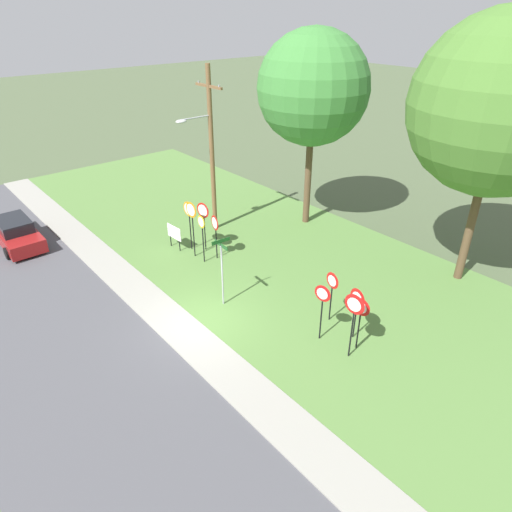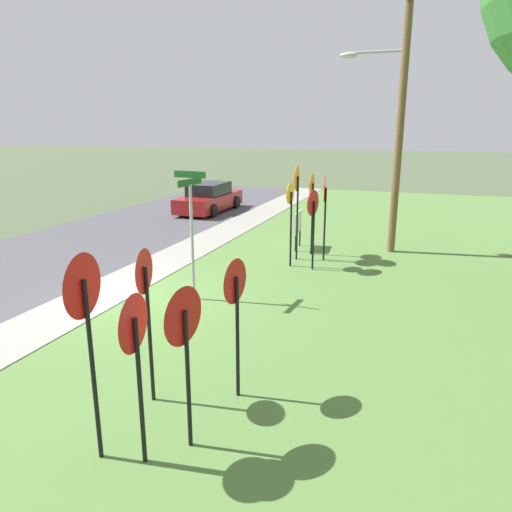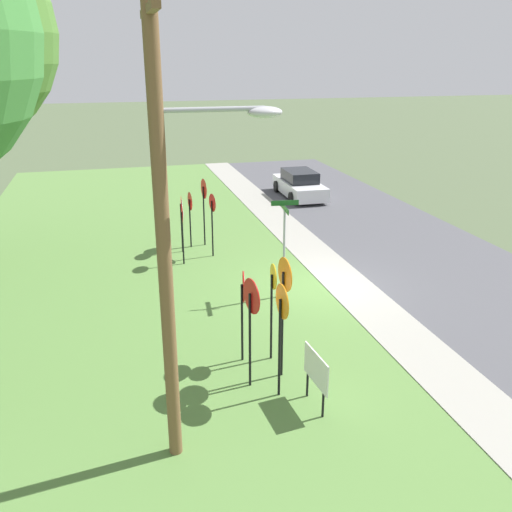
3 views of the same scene
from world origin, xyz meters
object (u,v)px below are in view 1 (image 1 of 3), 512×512
at_px(utility_pole, 209,147).
at_px(oak_tree_left, 313,89).
at_px(yield_sign_far_left, 357,302).
at_px(oak_tree_right, 501,106).
at_px(stop_sign_near_right, 215,228).
at_px(parked_hatchback_near, 16,233).
at_px(street_name_post, 222,267).
at_px(yield_sign_far_right, 360,312).
at_px(stop_sign_far_center, 189,215).
at_px(stop_sign_far_left, 202,230).
at_px(stop_sign_far_right, 192,217).
at_px(notice_board, 174,233).
at_px(yield_sign_near_right, 332,286).
at_px(yield_sign_center, 322,300).
at_px(stop_sign_near_left, 203,216).
at_px(yield_sign_near_left, 354,311).

xyz_separation_m(utility_pole, oak_tree_left, (2.64, 4.62, 2.65)).
relative_size(yield_sign_far_left, oak_tree_right, 0.19).
distance_m(stop_sign_near_right, utility_pole, 4.52).
bearing_deg(parked_hatchback_near, street_name_post, 23.42).
relative_size(stop_sign_near_right, street_name_post, 0.76).
bearing_deg(parked_hatchback_near, utility_pole, 59.74).
relative_size(yield_sign_far_right, utility_pole, 0.25).
xyz_separation_m(stop_sign_far_center, yield_sign_far_right, (10.30, 0.35, -0.29)).
bearing_deg(street_name_post, utility_pole, 153.00).
height_order(yield_sign_far_right, street_name_post, street_name_post).
height_order(stop_sign_far_left, stop_sign_far_right, stop_sign_far_right).
xyz_separation_m(stop_sign_far_center, oak_tree_left, (1.40, 6.89, 5.38)).
distance_m(stop_sign_far_left, parked_hatchback_near, 10.18).
bearing_deg(stop_sign_far_right, yield_sign_far_right, -0.31).
xyz_separation_m(utility_pole, notice_board, (0.66, -2.85, -3.78)).
relative_size(yield_sign_far_left, oak_tree_left, 0.21).
bearing_deg(oak_tree_left, stop_sign_far_center, -101.47).
bearing_deg(stop_sign_near_right, yield_sign_near_right, 14.98).
bearing_deg(notice_board, street_name_post, -15.08).
relative_size(stop_sign_far_right, yield_sign_near_right, 1.33).
bearing_deg(oak_tree_left, stop_sign_near_right, -88.01).
relative_size(stop_sign_far_center, yield_sign_center, 1.11).
bearing_deg(parked_hatchback_near, yield_sign_center, 22.15).
relative_size(stop_sign_near_right, parked_hatchback_near, 0.50).
bearing_deg(utility_pole, stop_sign_far_left, -42.60).
bearing_deg(notice_board, parked_hatchback_near, -138.35).
xyz_separation_m(stop_sign_far_right, yield_sign_center, (8.34, 0.02, -0.38)).
bearing_deg(stop_sign_near_right, oak_tree_left, 103.17).
bearing_deg(stop_sign_near_left, yield_sign_center, -15.73).
xyz_separation_m(yield_sign_near_left, yield_sign_far_left, (-0.57, 0.94, -0.38)).
xyz_separation_m(stop_sign_far_right, yield_sign_far_left, (9.10, 1.03, -0.52)).
distance_m(stop_sign_near_left, utility_pole, 3.71).
bearing_deg(stop_sign_near_left, stop_sign_far_center, -146.10).
bearing_deg(stop_sign_far_left, utility_pole, 141.37).
xyz_separation_m(stop_sign_far_left, stop_sign_far_center, (-1.52, 0.27, 0.15)).
distance_m(yield_sign_far_left, notice_board, 10.54).
bearing_deg(utility_pole, oak_tree_left, 60.21).
bearing_deg(stop_sign_far_right, parked_hatchback_near, -142.94).
height_order(stop_sign_far_center, yield_sign_far_right, stop_sign_far_center).
bearing_deg(notice_board, stop_sign_far_right, 7.80).
bearing_deg(stop_sign_far_center, parked_hatchback_near, -136.55).
distance_m(stop_sign_near_left, yield_sign_far_right, 9.79).
bearing_deg(stop_sign_near_left, street_name_post, -36.40).
distance_m(yield_sign_near_left, yield_sign_far_left, 1.16).
bearing_deg(stop_sign_far_center, yield_sign_center, -3.93).
distance_m(street_name_post, oak_tree_right, 12.26).
bearing_deg(stop_sign_far_right, yield_sign_near_right, 4.36).
distance_m(stop_sign_far_center, yield_sign_far_left, 9.87).
distance_m(stop_sign_near_left, notice_board, 1.86).
xyz_separation_m(stop_sign_near_left, stop_sign_far_right, (0.22, -0.80, 0.23)).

